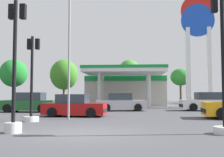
% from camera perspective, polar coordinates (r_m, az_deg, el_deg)
% --- Properties ---
extents(ground_plane, '(90.00, 90.00, 0.00)m').
position_cam_1_polar(ground_plane, '(9.80, -6.53, -11.69)').
color(ground_plane, '#47474C').
rests_on(ground_plane, ground).
extents(gas_station, '(9.96, 12.34, 4.32)m').
position_cam_1_polar(gas_station, '(34.12, 2.97, -2.24)').
color(gas_station, beige).
rests_on(gas_station, ground).
extents(station_pole_sign, '(3.45, 0.56, 11.97)m').
position_cam_1_polar(station_pole_sign, '(29.44, 18.07, 8.60)').
color(station_pole_sign, white).
rests_on(station_pole_sign, ground).
extents(car_0, '(4.46, 2.48, 1.51)m').
position_cam_1_polar(car_0, '(22.61, 1.87, -5.27)').
color(car_0, black).
rests_on(car_0, ground).
extents(car_1, '(4.46, 2.07, 1.59)m').
position_cam_1_polar(car_1, '(24.23, 19.87, -4.86)').
color(car_1, black).
rests_on(car_1, ground).
extents(car_3, '(4.42, 2.14, 1.56)m').
position_cam_1_polar(car_3, '(22.22, -17.49, -5.09)').
color(car_3, black).
rests_on(car_3, ground).
extents(car_5, '(4.04, 1.98, 1.41)m').
position_cam_1_polar(car_5, '(17.17, -8.10, -5.96)').
color(car_5, black).
rests_on(car_5, ground).
extents(traffic_signal_0, '(0.79, 0.79, 5.12)m').
position_cam_1_polar(traffic_signal_0, '(10.33, 22.92, -0.73)').
color(traffic_signal_0, silver).
rests_on(traffic_signal_0, ground).
extents(traffic_signal_1, '(0.80, 0.80, 4.47)m').
position_cam_1_polar(traffic_signal_1, '(14.45, -16.94, -2.70)').
color(traffic_signal_1, silver).
rests_on(traffic_signal_1, ground).
extents(traffic_signal_2, '(0.65, 0.66, 4.95)m').
position_cam_1_polar(traffic_signal_2, '(10.45, -20.30, -0.50)').
color(traffic_signal_2, silver).
rests_on(traffic_signal_2, ground).
extents(tree_0, '(4.31, 4.31, 7.00)m').
position_cam_1_polar(tree_0, '(45.12, -20.48, 1.06)').
color(tree_0, brown).
rests_on(tree_0, ground).
extents(tree_1, '(4.38, 4.38, 6.93)m').
position_cam_1_polar(tree_1, '(42.51, -10.32, 0.81)').
color(tree_1, brown).
rests_on(tree_1, ground).
extents(tree_2, '(3.22, 3.22, 6.65)m').
position_cam_1_polar(tree_2, '(40.04, 3.75, 1.56)').
color(tree_2, brown).
rests_on(tree_2, ground).
extents(tree_3, '(3.05, 3.05, 5.39)m').
position_cam_1_polar(tree_3, '(42.15, 14.56, 0.27)').
color(tree_3, brown).
rests_on(tree_3, ground).
extents(corner_streetlamp, '(0.24, 1.48, 7.24)m').
position_cam_1_polar(corner_streetlamp, '(15.07, -9.40, 7.79)').
color(corner_streetlamp, gray).
rests_on(corner_streetlamp, ground).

